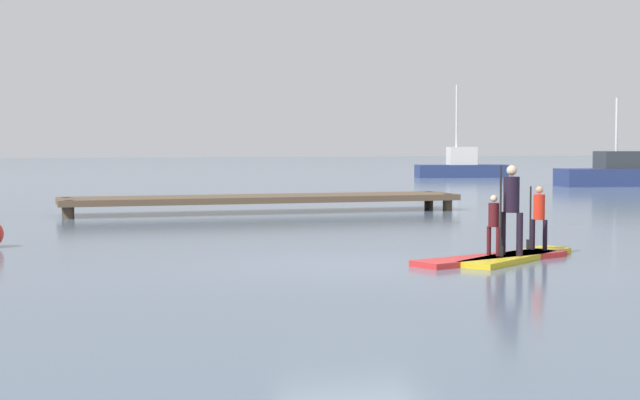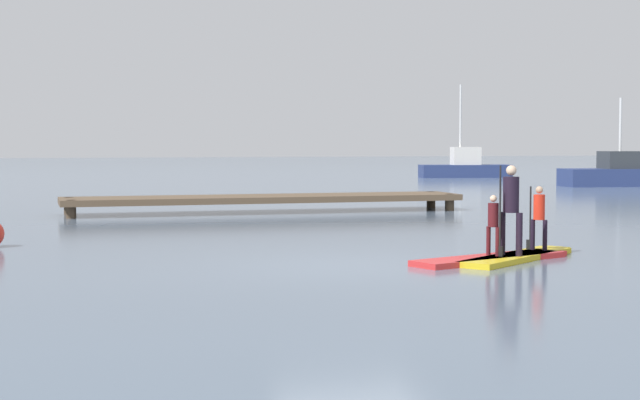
# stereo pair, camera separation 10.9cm
# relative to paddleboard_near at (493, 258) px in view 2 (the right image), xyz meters

# --- Properties ---
(ground_plane) EXTENTS (240.00, 240.00, 0.00)m
(ground_plane) POSITION_rel_paddleboard_near_xyz_m (-2.55, 0.06, -0.05)
(ground_plane) COLOR slate
(paddleboard_near) EXTENTS (3.36, 1.72, 0.10)m
(paddleboard_near) POSITION_rel_paddleboard_near_xyz_m (0.00, 0.00, 0.00)
(paddleboard_near) COLOR red
(paddleboard_near) RESTS_ON ground
(paddler_child_solo) EXTENTS (0.24, 0.37, 1.20)m
(paddler_child_solo) POSITION_rel_paddleboard_near_xyz_m (0.01, -0.01, 0.65)
(paddler_child_solo) COLOR #4C1419
(paddler_child_solo) RESTS_ON paddleboard_near
(paddleboard_far) EXTENTS (3.08, 2.44, 0.10)m
(paddleboard_far) POSITION_rel_paddleboard_near_xyz_m (0.56, 0.11, 0.00)
(paddleboard_far) COLOR gold
(paddleboard_far) RESTS_ON ground
(paddler_adult) EXTENTS (0.39, 0.43, 1.59)m
(paddler_adult) POSITION_rel_paddleboard_near_xyz_m (0.30, -0.07, 0.96)
(paddler_adult) COLOR black
(paddler_adult) RESTS_ON paddleboard_far
(paddler_child_front) EXTENTS (0.30, 0.35, 1.18)m
(paddler_child_front) POSITION_rel_paddleboard_near_xyz_m (1.21, 0.60, 0.71)
(paddler_child_front) COLOR black
(paddler_child_front) RESTS_ON paddleboard_far
(fishing_boat_green_midground) EXTENTS (6.30, 2.73, 4.18)m
(fishing_boat_green_midground) POSITION_rel_paddleboard_near_xyz_m (19.45, 25.38, 0.58)
(fishing_boat_green_midground) COLOR navy
(fishing_boat_green_midground) RESTS_ON ground
(motor_boat_small_navy) EXTENTS (5.51, 2.40, 5.45)m
(motor_boat_small_navy) POSITION_rel_paddleboard_near_xyz_m (16.95, 38.11, 0.55)
(motor_boat_small_navy) COLOR navy
(motor_boat_small_navy) RESTS_ON ground
(floating_dock) EXTENTS (11.84, 2.06, 0.50)m
(floating_dock) POSITION_rel_paddleboard_near_xyz_m (-1.06, 12.94, 0.36)
(floating_dock) COLOR brown
(floating_dock) RESTS_ON ground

